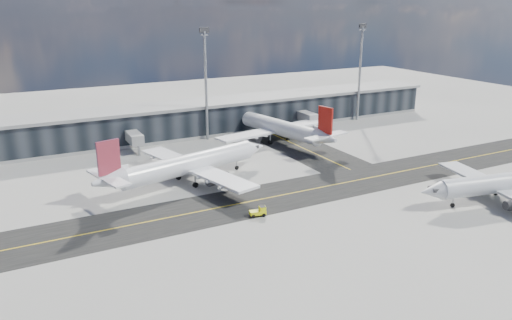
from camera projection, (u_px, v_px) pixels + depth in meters
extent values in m
plane|color=gray|center=(306.00, 200.00, 92.30)|extent=(300.00, 300.00, 0.00)
cube|color=black|center=(295.00, 193.00, 95.67)|extent=(180.00, 14.00, 0.02)
cube|color=black|center=(291.00, 142.00, 129.80)|extent=(14.00, 50.00, 0.02)
cube|color=yellow|center=(295.00, 192.00, 95.67)|extent=(180.00, 0.25, 0.01)
cube|color=yellow|center=(291.00, 142.00, 129.80)|extent=(0.25, 50.00, 0.01)
cube|color=black|center=(198.00, 119.00, 137.55)|extent=(150.00, 12.00, 8.00)
cube|color=gray|center=(197.00, 104.00, 136.22)|extent=(152.00, 13.00, 0.80)
cube|color=gray|center=(198.00, 132.00, 138.64)|extent=(150.00, 12.20, 0.80)
cube|color=gray|center=(133.00, 136.00, 122.12)|extent=(3.00, 10.00, 2.40)
cylinder|color=gray|center=(139.00, 150.00, 118.60)|extent=(0.60, 0.60, 2.40)
cube|color=gray|center=(305.00, 116.00, 144.18)|extent=(3.00, 10.00, 2.40)
cylinder|color=gray|center=(314.00, 127.00, 140.65)|extent=(0.60, 0.60, 2.40)
cylinder|color=gray|center=(206.00, 87.00, 128.61)|extent=(0.70, 0.70, 28.00)
cube|color=#2D2D30|center=(204.00, 30.00, 124.31)|extent=(2.50, 0.50, 1.40)
cylinder|color=gray|center=(360.00, 74.00, 150.66)|extent=(0.70, 0.70, 28.00)
cube|color=#2D2D30|center=(363.00, 26.00, 146.36)|extent=(2.50, 0.50, 1.40)
cylinder|color=white|center=(190.00, 164.00, 99.91)|extent=(30.20, 11.21, 4.02)
cone|color=white|center=(254.00, 148.00, 110.71)|extent=(5.85, 5.12, 4.02)
cone|color=white|center=(108.00, 181.00, 88.60)|extent=(6.82, 5.36, 4.02)
cube|color=white|center=(195.00, 167.00, 100.85)|extent=(13.16, 34.34, 0.50)
cylinder|color=#2D2D30|center=(182.00, 164.00, 106.11)|extent=(4.65, 3.26, 2.31)
cylinder|color=#2D2D30|center=(217.00, 179.00, 97.52)|extent=(4.65, 3.26, 2.31)
cube|color=silver|center=(182.00, 161.00, 105.86)|extent=(2.05, 0.88, 0.80)
cube|color=silver|center=(217.00, 175.00, 97.28)|extent=(2.05, 0.88, 0.80)
cube|color=maroon|center=(109.00, 157.00, 87.64)|extent=(4.20, 1.46, 6.23)
cube|color=white|center=(108.00, 177.00, 88.42)|extent=(5.65, 12.37, 0.35)
cube|color=#2D2D30|center=(252.00, 146.00, 110.27)|extent=(2.48, 2.63, 0.70)
cylinder|color=gray|center=(237.00, 164.00, 108.38)|extent=(0.29, 0.29, 2.01)
cylinder|color=black|center=(237.00, 168.00, 108.61)|extent=(0.96, 0.56, 0.90)
cylinder|color=black|center=(179.00, 177.00, 102.47)|extent=(1.19, 0.76, 1.10)
cylinder|color=black|center=(195.00, 185.00, 98.17)|extent=(1.19, 0.76, 1.10)
cylinder|color=white|center=(277.00, 127.00, 129.40)|extent=(9.80, 30.38, 4.02)
cone|color=white|center=(237.00, 115.00, 142.11)|extent=(4.92, 5.71, 4.02)
cone|color=white|center=(326.00, 138.00, 116.14)|extent=(5.12, 6.70, 4.02)
cube|color=white|center=(274.00, 130.00, 130.46)|extent=(34.52, 11.57, 0.50)
cylinder|color=#2D2D30|center=(254.00, 137.00, 127.94)|extent=(3.09, 4.59, 2.31)
cylinder|color=#2D2D30|center=(288.00, 130.00, 135.14)|extent=(3.09, 4.59, 2.31)
cube|color=silver|center=(254.00, 134.00, 127.69)|extent=(0.79, 2.05, 0.80)
cube|color=silver|center=(288.00, 127.00, 134.90)|extent=(0.79, 2.05, 0.80)
cube|color=#A5110B|center=(325.00, 120.00, 115.24)|extent=(1.26, 4.23, 6.24)
cube|color=white|center=(326.00, 136.00, 115.96)|extent=(12.38, 5.11, 0.35)
cube|color=#2D2D30|center=(238.00, 114.00, 141.61)|extent=(2.56, 2.40, 0.70)
cylinder|color=gray|center=(248.00, 128.00, 139.23)|extent=(0.28, 0.28, 2.01)
cylinder|color=black|center=(248.00, 131.00, 139.45)|extent=(0.52, 0.96, 0.91)
cylinder|color=black|center=(270.00, 142.00, 127.91)|extent=(0.71, 1.18, 1.11)
cylinder|color=black|center=(288.00, 138.00, 131.51)|extent=(0.71, 1.18, 1.11)
cylinder|color=silver|center=(505.00, 183.00, 90.70)|extent=(26.93, 8.66, 3.57)
cone|color=silver|center=(433.00, 191.00, 86.61)|extent=(5.06, 4.36, 3.57)
cube|color=silver|center=(500.00, 188.00, 90.73)|extent=(10.22, 30.60, 0.45)
cylinder|color=#2D2D30|center=(475.00, 183.00, 95.68)|extent=(4.07, 2.73, 2.05)
cube|color=silver|center=(475.00, 180.00, 95.46)|extent=(1.82, 0.69, 0.71)
cube|color=#2D2D30|center=(435.00, 189.00, 86.62)|extent=(2.13, 2.27, 0.62)
cylinder|color=gray|center=(453.00, 202.00, 88.57)|extent=(0.25, 0.25, 1.78)
cylinder|color=black|center=(452.00, 205.00, 88.77)|extent=(0.85, 0.46, 0.80)
cylinder|color=black|center=(496.00, 193.00, 94.32)|extent=(1.05, 0.63, 0.98)
cube|color=#F3F40C|center=(258.00, 212.00, 84.96)|extent=(2.98, 1.82, 0.65)
cube|color=#F3F40C|center=(262.00, 209.00, 85.00)|extent=(1.24, 1.38, 0.83)
cube|color=black|center=(262.00, 207.00, 84.90)|extent=(1.14, 1.32, 0.23)
cylinder|color=black|center=(262.00, 212.00, 85.87)|extent=(0.68, 0.36, 0.65)
cylinder|color=black|center=(264.00, 215.00, 84.76)|extent=(0.68, 0.36, 0.65)
cylinder|color=black|center=(251.00, 214.00, 85.38)|extent=(0.68, 0.36, 0.65)
cylinder|color=black|center=(253.00, 216.00, 84.28)|extent=(0.68, 0.36, 0.65)
imported|color=white|center=(233.00, 137.00, 131.69)|extent=(3.39, 6.03, 1.59)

